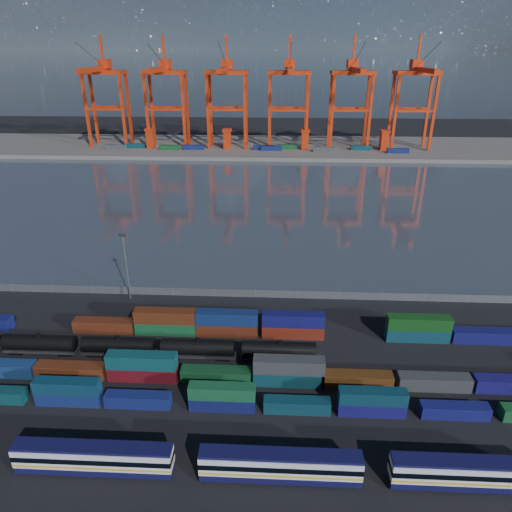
{
  "coord_description": "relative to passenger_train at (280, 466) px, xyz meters",
  "views": [
    {
      "loc": [
        4.76,
        -67.94,
        54.31
      ],
      "look_at": [
        0.0,
        30.0,
        10.0
      ],
      "focal_mm": 32.0,
      "sensor_mm": 36.0,
      "label": 1
    }
  ],
  "objects": [
    {
      "name": "harbor_water",
      "position": [
        -5.88,
        127.77,
        -2.36
      ],
      "size": [
        700.0,
        700.0,
        0.0
      ],
      "primitive_type": "plane",
      "color": "#333E4A",
      "rests_on": "ground"
    },
    {
      "name": "container_row_north",
      "position": [
        -1.15,
        34.67,
        -0.07
      ],
      "size": [
        130.25,
        2.59,
        5.53
      ],
      "color": "navy",
      "rests_on": "ground"
    },
    {
      "name": "passenger_train",
      "position": [
        0.0,
        0.0,
        0.0
      ],
      "size": [
        74.25,
        2.75,
        4.71
      ],
      "color": "silver",
      "rests_on": "ground"
    },
    {
      "name": "gantry_cranes",
      "position": [
        -13.38,
        226.12,
        35.8
      ],
      "size": [
        198.95,
        45.98,
        62.26
      ],
      "color": "red",
      "rests_on": "ground"
    },
    {
      "name": "waterfront_fence",
      "position": [
        -5.88,
        50.77,
        -1.37
      ],
      "size": [
        160.12,
        0.12,
        2.2
      ],
      "color": "#595B5E",
      "rests_on": "ground"
    },
    {
      "name": "yard_light_mast",
      "position": [
        -35.88,
        48.77,
        6.93
      ],
      "size": [
        1.6,
        0.4,
        16.6
      ],
      "color": "slate",
      "rests_on": "ground"
    },
    {
      "name": "tanker_string",
      "position": [
        -39.01,
        26.49,
        -0.14
      ],
      "size": [
        91.97,
        3.11,
        4.45
      ],
      "color": "black",
      "rests_on": "ground"
    },
    {
      "name": "quay_containers",
      "position": [
        -16.88,
        218.23,
        0.93
      ],
      "size": [
        172.58,
        10.99,
        2.6
      ],
      "color": "navy",
      "rests_on": "far_quay"
    },
    {
      "name": "far_quay",
      "position": [
        -5.88,
        232.77,
        -1.37
      ],
      "size": [
        700.0,
        70.0,
        2.0
      ],
      "primitive_type": "cube",
      "color": "#514F4C",
      "rests_on": "ground"
    },
    {
      "name": "ground",
      "position": [
        -5.88,
        22.77,
        -2.37
      ],
      "size": [
        700.0,
        700.0,
        0.0
      ],
      "primitive_type": "plane",
      "color": "black",
      "rests_on": "ground"
    },
    {
      "name": "container_row_south",
      "position": [
        -17.24,
        13.13,
        -0.44
      ],
      "size": [
        139.29,
        2.22,
        4.74
      ],
      "color": "#414447",
      "rests_on": "ground"
    },
    {
      "name": "straddle_carriers",
      "position": [
        -8.38,
        222.77,
        5.45
      ],
      "size": [
        140.0,
        7.0,
        11.1
      ],
      "color": "red",
      "rests_on": "far_quay"
    },
    {
      "name": "container_row_mid",
      "position": [
        8.96,
        19.86,
        -0.39
      ],
      "size": [
        128.1,
        2.54,
        5.42
      ],
      "color": "navy",
      "rests_on": "ground"
    }
  ]
}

